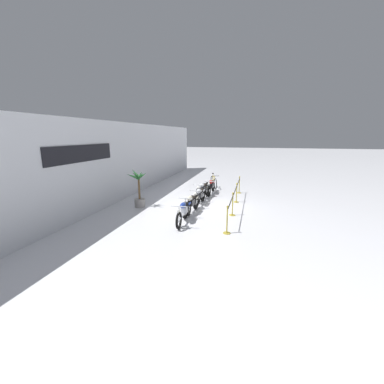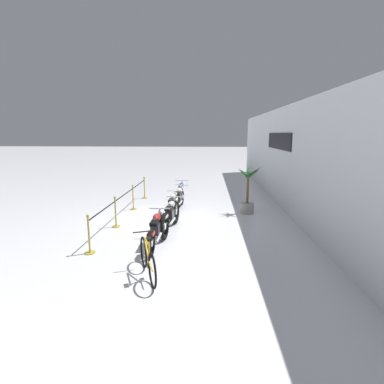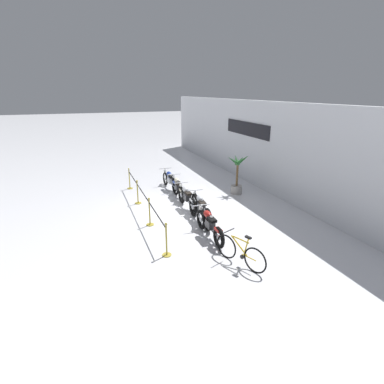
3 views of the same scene
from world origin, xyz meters
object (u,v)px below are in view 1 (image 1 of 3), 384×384
stanchion_mid_right (236,196)px  motorcycle_red_4 (211,187)px  motorcycle_blue_0 (184,211)px  stanchion_mid_left (232,208)px  stanchion_far_right (239,187)px  motorcycle_cream_1 (191,204)px  stanchion_far_left (233,201)px  bicycle (214,182)px  potted_palm_left_of_row (139,191)px  motorcycle_silver_3 (203,190)px  motorcycle_silver_2 (199,196)px

stanchion_mid_right → motorcycle_red_4: bearing=45.3°
motorcycle_blue_0 → stanchion_mid_right: bearing=-26.5°
stanchion_mid_left → stanchion_far_right: bearing=0.0°
motorcycle_cream_1 → stanchion_far_left: size_ratio=0.32×
motorcycle_red_4 → motorcycle_blue_0: bearing=177.8°
stanchion_mid_right → stanchion_far_right: same height
motorcycle_cream_1 → motorcycle_red_4: size_ratio=1.03×
bicycle → stanchion_mid_right: bearing=-152.7°
bicycle → potted_palm_left_of_row: bearing=152.7°
stanchion_far_right → stanchion_mid_right: bearing=180.0°
potted_palm_left_of_row → stanchion_mid_right: bearing=-66.1°
stanchion_mid_right → motorcycle_cream_1: bearing=143.4°
motorcycle_silver_3 → stanchion_mid_right: size_ratio=2.34×
stanchion_far_left → motorcycle_silver_2: bearing=53.1°
motorcycle_silver_2 → stanchion_far_left: (-1.34, -1.79, 0.22)m
motorcycle_blue_0 → motorcycle_red_4: (5.35, -0.21, -0.01)m
motorcycle_red_4 → stanchion_mid_right: bearing=-134.7°
potted_palm_left_of_row → stanchion_far_left: size_ratio=0.28×
potted_palm_left_of_row → motorcycle_silver_3: bearing=-49.7°
motorcycle_blue_0 → motorcycle_red_4: bearing=-2.2°
stanchion_far_left → stanchion_far_right: (4.65, -0.00, -0.33)m
potted_palm_left_of_row → stanchion_mid_right: 5.09m
motorcycle_cream_1 → motorcycle_silver_2: bearing=-3.0°
stanchion_mid_left → stanchion_far_right: same height
motorcycle_cream_1 → stanchion_mid_right: (2.52, -1.87, -0.09)m
motorcycle_blue_0 → stanchion_mid_left: (1.37, -1.86, -0.11)m
motorcycle_blue_0 → stanchion_far_left: bearing=-54.3°
motorcycle_silver_2 → bicycle: size_ratio=1.39×
motorcycle_silver_3 → potted_palm_left_of_row: potted_palm_left_of_row is taller
motorcycle_silver_2 → motorcycle_red_4: bearing=-3.1°
motorcycle_blue_0 → bicycle: size_ratio=1.43×
stanchion_far_right → stanchion_far_left: bearing=180.0°
motorcycle_red_4 → bicycle: (1.83, 0.14, -0.06)m
motorcycle_silver_3 → stanchion_mid_right: 1.91m
bicycle → stanchion_far_left: bearing=-163.0°
motorcycle_red_4 → bicycle: bicycle is taller
bicycle → motorcycle_cream_1: bearing=179.2°
motorcycle_silver_3 → motorcycle_cream_1: bearing=-179.7°
bicycle → stanchion_mid_left: size_ratio=1.55×
stanchion_mid_left → motorcycle_cream_1: bearing=95.0°
motorcycle_silver_3 → motorcycle_red_4: motorcycle_silver_3 is taller
motorcycle_silver_3 → bicycle: size_ratio=1.50×
stanchion_far_left → stanchion_mid_right: bearing=-0.0°
bicycle → stanchion_far_right: size_ratio=1.55×
stanchion_mid_right → motorcycle_silver_2: bearing=120.3°
motorcycle_cream_1 → potted_palm_left_of_row: size_ratio=1.15×
motorcycle_red_4 → motorcycle_silver_2: bearing=176.9°
motorcycle_blue_0 → bicycle: 7.19m
stanchion_mid_left → motorcycle_red_4: bearing=22.5°
stanchion_mid_left → motorcycle_silver_2: bearing=53.8°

